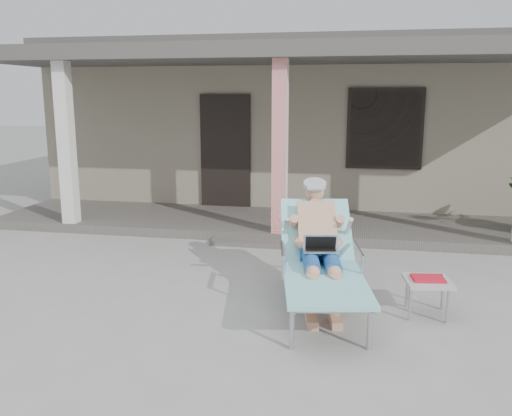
# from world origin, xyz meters

# --- Properties ---
(ground) EXTENTS (60.00, 60.00, 0.00)m
(ground) POSITION_xyz_m (0.00, 0.00, 0.00)
(ground) COLOR #9E9E99
(ground) RESTS_ON ground
(house) EXTENTS (10.40, 5.40, 3.30)m
(house) POSITION_xyz_m (0.00, 6.50, 1.67)
(house) COLOR gray
(house) RESTS_ON ground
(porch_deck) EXTENTS (10.00, 2.00, 0.15)m
(porch_deck) POSITION_xyz_m (0.00, 3.00, 0.07)
(porch_deck) COLOR #605B56
(porch_deck) RESTS_ON ground
(porch_overhang) EXTENTS (10.00, 2.30, 2.85)m
(porch_overhang) POSITION_xyz_m (0.00, 2.95, 2.79)
(porch_overhang) COLOR silver
(porch_overhang) RESTS_ON porch_deck
(porch_step) EXTENTS (2.00, 0.30, 0.07)m
(porch_step) POSITION_xyz_m (0.00, 1.85, 0.04)
(porch_step) COLOR #605B56
(porch_step) RESTS_ON ground
(lounger) EXTENTS (1.14, 2.18, 1.37)m
(lounger) POSITION_xyz_m (0.81, -0.34, 0.85)
(lounger) COLOR #B7B7BC
(lounger) RESTS_ON ground
(side_table) EXTENTS (0.51, 0.51, 0.41)m
(side_table) POSITION_xyz_m (1.92, -0.39, 0.35)
(side_table) COLOR #B1B1AC
(side_table) RESTS_ON ground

